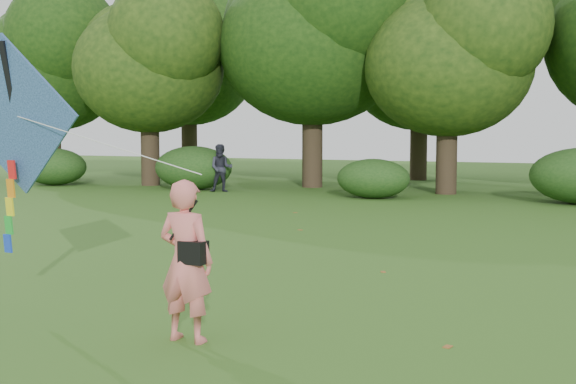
% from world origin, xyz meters
% --- Properties ---
extents(ground, '(100.00, 100.00, 0.00)m').
position_xyz_m(ground, '(0.00, 0.00, 0.00)').
color(ground, '#265114').
rests_on(ground, ground).
extents(man_kite_flyer, '(0.68, 0.45, 1.86)m').
position_xyz_m(man_kite_flyer, '(-0.48, -0.84, 0.93)').
color(man_kite_flyer, '#E4716B').
rests_on(man_kite_flyer, ground).
extents(bystander_left, '(1.14, 1.04, 1.90)m').
position_xyz_m(bystander_left, '(-10.33, 17.18, 0.95)').
color(bystander_left, '#292A37').
rests_on(bystander_left, ground).
extents(crossbody_bag, '(0.43, 0.20, 0.72)m').
position_xyz_m(crossbody_bag, '(-0.36, -0.87, 1.05)').
color(crossbody_bag, black).
rests_on(crossbody_bag, ground).
extents(flying_kite, '(4.45, 0.95, 3.01)m').
position_xyz_m(flying_kite, '(-3.57, -0.27, 2.57)').
color(flying_kite, '#24319D').
rests_on(flying_kite, ground).
extents(tree_line, '(54.70, 15.30, 9.48)m').
position_xyz_m(tree_line, '(1.67, 22.88, 5.60)').
color(tree_line, '#3A2D1E').
rests_on(tree_line, ground).
extents(shrub_band, '(39.15, 3.22, 1.88)m').
position_xyz_m(shrub_band, '(-0.72, 17.60, 0.86)').
color(shrub_band, '#264919').
rests_on(shrub_band, ground).
extents(fallen_leaves, '(11.65, 14.83, 0.01)m').
position_xyz_m(fallen_leaves, '(-1.41, 4.36, 0.01)').
color(fallen_leaves, brown).
rests_on(fallen_leaves, ground).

